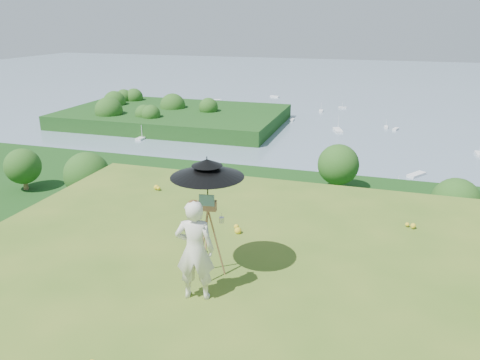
% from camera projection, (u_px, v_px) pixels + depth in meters
% --- Properties ---
extents(shoreline_tier, '(170.00, 28.00, 8.00)m').
position_uv_depth(shoreline_tier, '(367.00, 250.00, 84.80)').
color(shoreline_tier, gray).
rests_on(shoreline_tier, bay_water).
extents(bay_water, '(700.00, 700.00, 0.00)m').
position_uv_depth(bay_water, '(383.00, 98.00, 233.03)').
color(bay_water, '#7086A1').
rests_on(bay_water, ground).
extents(peninsula, '(90.00, 60.00, 12.00)m').
position_uv_depth(peninsula, '(173.00, 110.00, 175.50)').
color(peninsula, '#103A11').
rests_on(peninsula, bay_water).
extents(slope_trees, '(110.00, 50.00, 6.00)m').
position_uv_depth(slope_trees, '(366.00, 242.00, 41.78)').
color(slope_trees, '#254F17').
rests_on(slope_trees, forest_slope).
extents(harbor_town, '(110.00, 22.00, 5.00)m').
position_uv_depth(harbor_town, '(370.00, 217.00, 82.65)').
color(harbor_town, silver).
rests_on(harbor_town, shoreline_tier).
extents(moored_boats, '(140.00, 140.00, 0.70)m').
position_uv_depth(moored_boats, '(343.00, 130.00, 165.10)').
color(moored_boats, white).
rests_on(moored_boats, bay_water).
extents(painter, '(0.64, 0.49, 1.57)m').
position_uv_depth(painter, '(195.00, 250.00, 6.80)').
color(painter, silver).
rests_on(painter, ground).
extents(field_easel, '(0.62, 0.62, 1.44)m').
position_uv_depth(field_easel, '(208.00, 236.00, 7.38)').
color(field_easel, brown).
rests_on(field_easel, ground).
extents(sun_umbrella, '(1.28, 1.28, 0.83)m').
position_uv_depth(sun_umbrella, '(207.00, 183.00, 7.11)').
color(sun_umbrella, black).
rests_on(sun_umbrella, field_easel).
extents(painter_cap, '(0.24, 0.26, 0.10)m').
position_uv_depth(painter_cap, '(193.00, 203.00, 6.55)').
color(painter_cap, '#C56C7B').
rests_on(painter_cap, painter).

